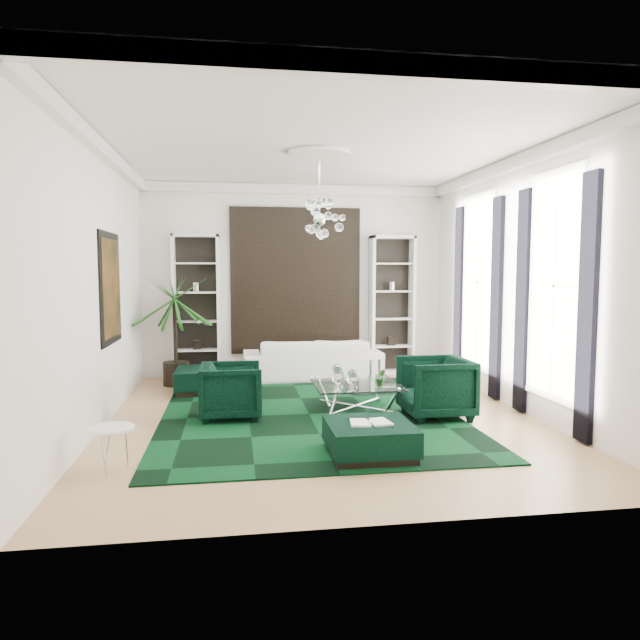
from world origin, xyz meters
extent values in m
cube|color=tan|center=(0.00, 0.00, -0.01)|extent=(6.00, 7.00, 0.02)
cube|color=white|center=(0.00, 0.00, 3.81)|extent=(6.00, 7.00, 0.02)
cube|color=white|center=(0.00, 3.51, 1.90)|extent=(6.00, 0.02, 3.80)
cube|color=white|center=(0.00, -3.51, 1.90)|extent=(6.00, 0.02, 3.80)
cube|color=white|center=(-3.01, 0.00, 1.90)|extent=(0.02, 7.00, 3.80)
cube|color=white|center=(3.01, 0.00, 1.90)|extent=(0.02, 7.00, 3.80)
cylinder|color=white|center=(0.00, 0.30, 3.77)|extent=(0.90, 0.90, 0.05)
cube|color=black|center=(0.00, 3.46, 1.90)|extent=(2.50, 0.06, 2.80)
cube|color=black|center=(-2.97, 0.60, 1.85)|extent=(0.04, 1.30, 1.60)
cube|color=white|center=(2.99, -0.90, 1.90)|extent=(0.03, 1.10, 2.90)
cube|color=black|center=(2.96, -1.68, 1.65)|extent=(0.07, 0.30, 3.25)
cube|color=black|center=(2.96, -0.12, 1.65)|extent=(0.07, 0.30, 3.25)
cube|color=white|center=(2.99, 1.50, 1.90)|extent=(0.03, 1.10, 2.90)
cube|color=black|center=(2.96, 0.72, 1.65)|extent=(0.07, 0.30, 3.25)
cube|color=black|center=(2.96, 2.28, 1.65)|extent=(0.07, 0.30, 3.25)
cube|color=black|center=(-0.17, 0.16, 0.01)|extent=(4.20, 5.00, 0.02)
imported|color=white|center=(0.26, 2.95, 0.39)|extent=(2.65, 1.04, 0.77)
imported|color=black|center=(-1.28, 0.16, 0.40)|extent=(0.87, 0.85, 0.79)
imported|color=black|center=(1.61, -0.21, 0.43)|extent=(0.95, 0.93, 0.87)
cube|color=black|center=(-1.76, 1.98, 0.21)|extent=(0.94, 0.94, 0.42)
cube|color=black|center=(0.27, -1.76, 0.19)|extent=(0.95, 0.95, 0.38)
cube|color=white|center=(0.27, -1.76, 0.40)|extent=(0.47, 0.31, 0.03)
cylinder|color=white|center=(-2.52, -1.82, 0.23)|extent=(0.47, 0.47, 0.46)
imported|color=#194D16|center=(0.86, 0.01, 0.56)|extent=(0.14, 0.11, 0.25)
camera|label=1|loc=(-1.23, -7.92, 2.11)|focal=32.00mm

